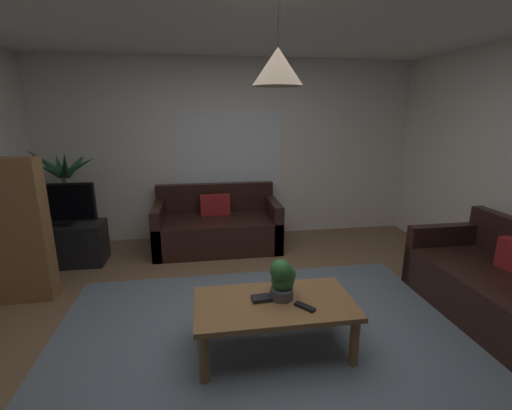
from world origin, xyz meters
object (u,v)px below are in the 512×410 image
Objects in this scene: remote_on_table_0 at (305,307)px; pendant_lamp at (278,67)px; tv at (59,204)px; bookshelf_corner at (7,231)px; potted_plant_on_table at (283,278)px; book_on_table_0 at (262,298)px; potted_palm_corner at (68,205)px; coffee_table at (274,309)px; couch_right_side at (498,287)px; couch_under_window at (217,228)px; tv_stand at (66,244)px.

pendant_lamp is at bearing 109.24° from remote_on_table_0.
tv is 0.57× the size of bookshelf_corner.
bookshelf_corner reaches higher than remote_on_table_0.
bookshelf_corner reaches higher than potted_plant_on_table.
book_on_table_0 is 1.00× the size of remote_on_table_0.
potted_palm_corner is (-0.06, 0.43, -0.12)m from tv.
potted_plant_on_table is 0.23× the size of potted_palm_corner.
potted_palm_corner reaches higher than coffee_table.
tv is 1.47× the size of pendant_lamp.
remote_on_table_0 is (-1.88, -0.29, 0.15)m from couch_right_side.
coffee_table is 2.19× the size of pendant_lamp.
potted_plant_on_table is at bearing -40.63° from tv.
coffee_table is at bearing 109.24° from remote_on_table_0.
couch_under_window is at bearing -4.23° from potted_palm_corner.
potted_palm_corner is at bearing 98.36° from tv_stand.
tv is at bearing 99.44° from remote_on_table_0.
coffee_table is 0.25m from remote_on_table_0.
tv reaches higher than couch_under_window.
couch_right_side is 2.76× the size of pendant_lamp.
couch_under_window is at bearing 97.99° from pendant_lamp.
tv is 3.19m from pendant_lamp.
potted_palm_corner is at bearing 175.77° from couch_under_window.
potted_palm_corner is (-0.06, 0.41, 0.38)m from tv_stand.
book_on_table_0 is (-2.17, -0.13, 0.16)m from couch_right_side.
tv_stand is at bearing -171.74° from couch_under_window.
tv_stand reaches higher than coffee_table.
book_on_table_0 is at bearing 111.58° from remote_on_table_0.
potted_palm_corner is (-2.41, 2.51, 0.21)m from remote_on_table_0.
bookshelf_corner is at bearing -102.92° from tv.
potted_plant_on_table is at bearing 34.86° from coffee_table.
pendant_lamp is (-0.00, 0.00, 1.72)m from coffee_table.
coffee_table is at bearing -47.19° from potted_palm_corner.
tv_stand is 0.64× the size of bookshelf_corner.
potted_palm_corner is 3.56m from pendant_lamp.
couch_right_side is 2.76m from pendant_lamp.
coffee_table is at bearing -26.18° from bookshelf_corner.
potted_palm_corner reaches higher than remote_on_table_0.
tv is at bearing 137.68° from coffee_table.
remote_on_table_0 is 1.67m from pendant_lamp.
tv_stand is (-2.15, 1.98, -0.11)m from coffee_table.
potted_palm_corner is at bearing 132.12° from book_on_table_0.
tv is (-1.84, -0.29, 0.48)m from couch_under_window.
remote_on_table_0 is 0.20× the size of tv.
pendant_lamp is at bearing -42.32° from tv.
couch_under_window is 1.36× the size of coffee_table.
bookshelf_corner reaches higher than couch_under_window.
book_on_table_0 is 3.17m from potted_palm_corner.
couch_right_side is 1.26× the size of coffee_table.
coffee_table is at bearing 0.00° from pendant_lamp.
potted_plant_on_table reaches higher than coffee_table.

